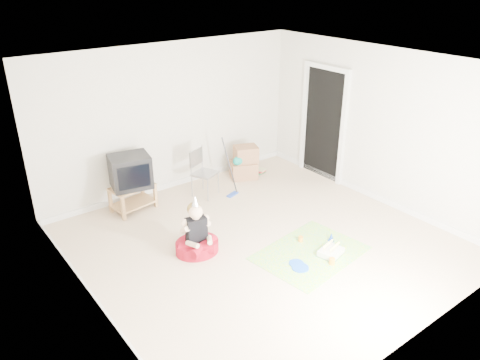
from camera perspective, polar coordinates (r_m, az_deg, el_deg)
ground at (r=6.99m, az=2.67°, el=-7.61°), size 5.00×5.00×0.00m
doorway_recess at (r=8.92m, az=10.17°, el=6.66°), size 0.02×0.90×2.05m
tv_stand at (r=7.95m, az=-12.93°, el=-1.88°), size 0.75×0.53×0.43m
crt_tv at (r=7.76m, az=-13.23°, el=1.05°), size 0.71×0.63×0.54m
folding_chair at (r=8.20m, az=-4.31°, el=0.80°), size 0.51×0.50×0.86m
cardboard_boxes at (r=8.92m, az=0.52°, el=2.09°), size 0.62×0.54×0.62m
floor_mop at (r=8.23m, az=-0.92°, el=-0.21°), size 0.27×0.33×1.01m
book_pile at (r=9.26m, az=2.30°, el=1.17°), size 0.22×0.25×0.08m
seated_woman at (r=6.70m, az=-5.28°, el=-7.29°), size 0.73×0.73×0.90m
party_mat at (r=6.81m, az=8.55°, el=-8.79°), size 1.65×1.29×0.01m
birthday_cake at (r=6.80m, az=11.01°, el=-8.66°), size 0.38×0.34×0.15m
blue_plate_near at (r=6.56m, az=6.90°, el=-10.06°), size 0.26×0.26×0.01m
blue_plate_far at (r=6.48m, az=7.35°, el=-10.55°), size 0.29×0.29×0.01m
orange_cup_near at (r=7.03m, az=7.40°, el=-7.13°), size 0.08×0.08×0.08m
orange_cup_far at (r=6.61m, az=11.15°, el=-9.68°), size 0.08×0.08×0.09m
blue_party_hat at (r=7.10m, az=11.05°, el=-6.84°), size 0.12×0.12×0.14m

